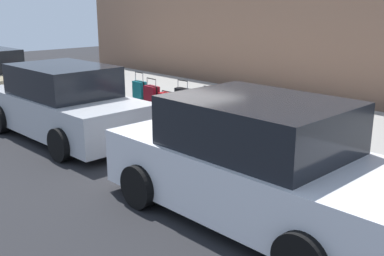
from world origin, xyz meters
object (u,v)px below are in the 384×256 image
(suitcase_maroon_10, at_px, (152,99))
(bollard_post, at_px, (102,87))
(parked_car_silver_1, at_px, (64,104))
(suitcase_red_9, at_px, (168,104))
(suitcase_teal_4, at_px, (252,121))
(suitcase_black_8, at_px, (183,104))
(suitcase_navy_5, at_px, (230,120))
(suitcase_maroon_3, at_px, (271,130))
(suitcase_red_2, at_px, (291,134))
(parked_car_white_0, at_px, (257,164))
(fire_hydrant, at_px, (119,90))
(suitcase_silver_7, at_px, (193,112))
(suitcase_olive_6, at_px, (210,114))
(suitcase_silver_0, at_px, (350,147))
(suitcase_teal_11, at_px, (140,95))
(suitcase_black_1, at_px, (318,138))

(suitcase_maroon_10, height_order, bollard_post, suitcase_maroon_10)
(bollard_post, bearing_deg, parked_car_silver_1, 133.94)
(suitcase_red_9, distance_m, suitcase_maroon_10, 0.56)
(suitcase_teal_4, bearing_deg, parked_car_silver_1, 39.59)
(suitcase_black_8, bearing_deg, suitcase_maroon_10, 4.86)
(suitcase_navy_5, bearing_deg, suitcase_maroon_3, -178.53)
(suitcase_red_9, xyz_separation_m, bollard_post, (2.72, 0.19, 0.12))
(suitcase_black_8, relative_size, suitcase_red_9, 1.53)
(suitcase_red_2, xyz_separation_m, parked_car_white_0, (-1.17, 2.47, 0.32))
(suitcase_black_8, bearing_deg, fire_hydrant, 1.51)
(suitcase_navy_5, bearing_deg, suitcase_teal_4, -171.97)
(fire_hydrant, bearing_deg, parked_car_silver_1, 122.59)
(fire_hydrant, height_order, bollard_post, bollard_post)
(suitcase_black_8, height_order, fire_hydrant, suitcase_black_8)
(suitcase_red_2, height_order, suitcase_maroon_10, suitcase_red_2)
(suitcase_maroon_3, relative_size, suitcase_navy_5, 0.94)
(suitcase_maroon_3, distance_m, suitcase_silver_7, 2.18)
(suitcase_red_2, xyz_separation_m, bollard_post, (6.46, 0.10, 0.09))
(suitcase_silver_7, bearing_deg, suitcase_maroon_3, -177.88)
(suitcase_maroon_3, height_order, suitcase_olive_6, suitcase_olive_6)
(suitcase_black_8, bearing_deg, suitcase_red_2, 177.94)
(suitcase_silver_0, xyz_separation_m, suitcase_red_2, (1.16, 0.10, -0.00))
(suitcase_navy_5, distance_m, suitcase_teal_11, 3.23)
(suitcase_black_1, xyz_separation_m, suitcase_teal_4, (1.62, -0.08, -0.00))
(suitcase_red_2, height_order, suitcase_black_8, suitcase_black_8)
(parked_car_white_0, bearing_deg, suitcase_maroon_3, -56.32)
(suitcase_silver_0, relative_size, parked_car_white_0, 0.16)
(suitcase_maroon_3, xyz_separation_m, parked_car_white_0, (-1.69, 2.54, 0.36))
(bollard_post, distance_m, parked_car_white_0, 8.00)
(suitcase_red_2, xyz_separation_m, suitcase_silver_7, (2.70, 0.02, -0.03))
(suitcase_teal_4, relative_size, fire_hydrant, 1.41)
(parked_car_silver_1, bearing_deg, suitcase_silver_0, -154.21)
(parked_car_white_0, relative_size, parked_car_silver_1, 1.00)
(suitcase_red_2, bearing_deg, parked_car_white_0, 115.30)
(suitcase_maroon_3, bearing_deg, suitcase_red_2, 173.14)
(suitcase_silver_0, bearing_deg, suitcase_teal_4, -0.26)
(suitcase_silver_7, xyz_separation_m, suitcase_red_9, (1.04, -0.10, 0.00))
(suitcase_black_1, relative_size, parked_car_silver_1, 0.21)
(suitcase_black_1, bearing_deg, suitcase_silver_0, -173.05)
(parked_car_silver_1, bearing_deg, fire_hydrant, -57.41)
(suitcase_maroon_3, relative_size, suitcase_maroon_10, 0.89)
(suitcase_red_2, distance_m, suitcase_maroon_10, 4.30)
(suitcase_maroon_10, bearing_deg, suitcase_teal_4, -178.43)
(suitcase_teal_11, relative_size, bollard_post, 1.22)
(suitcase_silver_7, bearing_deg, suitcase_navy_5, -177.24)
(parked_car_white_0, bearing_deg, suitcase_olive_6, -36.57)
(suitcase_red_2, bearing_deg, suitcase_black_1, -176.93)
(suitcase_red_2, distance_m, parked_car_silver_1, 4.86)
(suitcase_olive_6, xyz_separation_m, fire_hydrant, (3.64, -0.06, 0.04))
(suitcase_olive_6, bearing_deg, fire_hydrant, -0.97)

